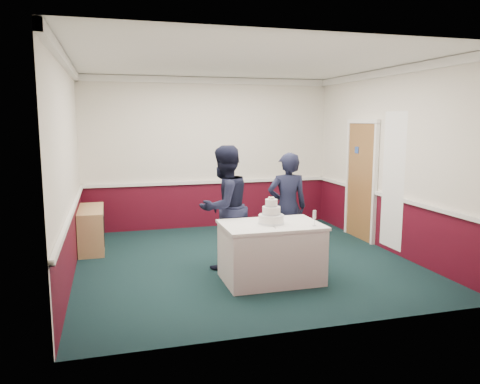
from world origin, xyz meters
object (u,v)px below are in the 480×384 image
object	(u,v)px
wedding_cake	(271,215)
cake_knife	(274,227)
cake_table	(271,252)
champagne_flute	(315,215)
person_man	(224,207)
sideboard	(92,229)
person_woman	(287,207)

from	to	relation	value
wedding_cake	cake_knife	xyz separation A→B (m)	(-0.03, -0.20, -0.11)
cake_table	champagne_flute	bearing A→B (deg)	-29.25
champagne_flute	person_man	world-z (taller)	person_man
sideboard	person_man	world-z (taller)	person_man
champagne_flute	person_woman	size ratio (longest dim) A/B	0.12
champagne_flute	person_woman	bearing A→B (deg)	87.43
cake_knife	champagne_flute	distance (m)	0.55
cake_table	person_man	xyz separation A→B (m)	(-0.46, 0.75, 0.50)
wedding_cake	person_woman	bearing A→B (deg)	55.90
cake_table	champagne_flute	world-z (taller)	champagne_flute
cake_knife	person_man	xyz separation A→B (m)	(-0.43, 0.95, 0.11)
champagne_flute	person_woman	xyz separation A→B (m)	(0.05, 1.09, -0.09)
wedding_cake	person_man	xyz separation A→B (m)	(-0.46, 0.75, 0.00)
cake_table	sideboard	bearing A→B (deg)	136.09
cake_table	wedding_cake	bearing A→B (deg)	90.00
sideboard	wedding_cake	size ratio (longest dim) A/B	3.30
sideboard	cake_table	world-z (taller)	cake_table
sideboard	cake_knife	distance (m)	3.46
cake_table	person_man	distance (m)	1.01
cake_table	wedding_cake	world-z (taller)	wedding_cake
champagne_flute	cake_table	bearing A→B (deg)	150.75
wedding_cake	person_woman	size ratio (longest dim) A/B	0.22
sideboard	champagne_flute	bearing A→B (deg)	-41.76
sideboard	cake_knife	bearing A→B (deg)	-46.66
wedding_cake	person_woman	xyz separation A→B (m)	(0.55, 0.81, -0.06)
cake_table	person_woman	xyz separation A→B (m)	(0.55, 0.81, 0.44)
cake_table	wedding_cake	xyz separation A→B (m)	(0.00, 0.00, 0.50)
cake_knife	champagne_flute	xyz separation A→B (m)	(0.53, -0.08, 0.14)
cake_table	person_woman	distance (m)	1.07
cake_knife	person_woman	xyz separation A→B (m)	(0.58, 1.01, 0.05)
champagne_flute	person_woman	world-z (taller)	person_woman
wedding_cake	champagne_flute	world-z (taller)	wedding_cake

